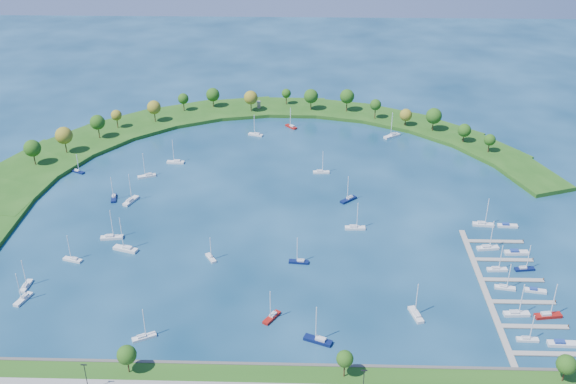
{
  "coord_description": "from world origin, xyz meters",
  "views": [
    {
      "loc": [
        12.38,
        -255.49,
        144.17
      ],
      "look_at": [
        5.0,
        5.0,
        4.0
      ],
      "focal_mm": 41.12,
      "sensor_mm": 36.0,
      "label": 1
    }
  ],
  "objects_px": {
    "moored_boat_18": "(147,175)",
    "moored_boat_19": "(78,171)",
    "harbor_tower": "(259,105)",
    "docked_boat_6": "(497,269)",
    "moored_boat_16": "(299,261)",
    "docked_boat_9": "(516,252)",
    "moored_boat_14": "(392,135)",
    "docked_boat_0": "(528,339)",
    "moored_boat_3": "(291,126)",
    "moored_boat_11": "(112,237)",
    "moored_boat_7": "(114,197)",
    "docked_boat_7": "(525,268)",
    "moored_boat_21": "(321,171)",
    "moored_boat_1": "(23,298)",
    "moored_boat_13": "(73,259)",
    "moored_boat_9": "(272,316)",
    "docked_boat_1": "(562,344)",
    "docked_boat_4": "(505,287)",
    "docked_boat_5": "(535,290)",
    "moored_boat_15": "(318,340)",
    "docked_boat_8": "(488,247)",
    "docked_boat_3": "(548,315)",
    "moored_boat_12": "(349,199)",
    "docked_boat_11": "(507,226)",
    "docked_boat_2": "(516,313)",
    "moored_boat_0": "(131,200)",
    "moored_boat_4": "(355,227)",
    "docked_boat_10": "(483,224)",
    "moored_boat_5": "(26,285)",
    "moored_boat_17": "(256,134)",
    "dock_system": "(505,290)",
    "moored_boat_6": "(126,248)",
    "moored_boat_2": "(211,257)"
  },
  "relations": [
    {
      "from": "moored_boat_17",
      "to": "docked_boat_9",
      "type": "xyz_separation_m",
      "value": [
        110.74,
        -113.92,
        -0.21
      ]
    },
    {
      "from": "moored_boat_16",
      "to": "docked_boat_9",
      "type": "height_order",
      "value": "moored_boat_16"
    },
    {
      "from": "harbor_tower",
      "to": "docked_boat_6",
      "type": "xyz_separation_m",
      "value": [
        101.1,
        -162.64,
        -3.19
      ]
    },
    {
      "from": "moored_boat_21",
      "to": "docked_boat_11",
      "type": "distance_m",
      "value": 91.31
    },
    {
      "from": "moored_boat_3",
      "to": "moored_boat_21",
      "type": "distance_m",
      "value": 59.15
    },
    {
      "from": "moored_boat_15",
      "to": "docked_boat_0",
      "type": "xyz_separation_m",
      "value": [
        68.04,
        2.53,
        -0.1
      ]
    },
    {
      "from": "moored_boat_5",
      "to": "docked_boat_10",
      "type": "height_order",
      "value": "docked_boat_10"
    },
    {
      "from": "moored_boat_11",
      "to": "moored_boat_19",
      "type": "relative_size",
      "value": 1.33
    },
    {
      "from": "docked_boat_4",
      "to": "docked_boat_5",
      "type": "xyz_separation_m",
      "value": [
        10.45,
        -1.47,
        -0.3
      ]
    },
    {
      "from": "moored_boat_14",
      "to": "docked_boat_9",
      "type": "distance_m",
      "value": 119.6
    },
    {
      "from": "harbor_tower",
      "to": "docked_boat_0",
      "type": "bearing_deg",
      "value": -63.42
    },
    {
      "from": "docked_boat_0",
      "to": "moored_boat_1",
      "type": "bearing_deg",
      "value": 175.84
    },
    {
      "from": "docked_boat_11",
      "to": "moored_boat_9",
      "type": "bearing_deg",
      "value": -144.4
    },
    {
      "from": "moored_boat_9",
      "to": "moored_boat_11",
      "type": "bearing_deg",
      "value": -93.38
    },
    {
      "from": "moored_boat_7",
      "to": "docked_boat_10",
      "type": "xyz_separation_m",
      "value": [
        161.84,
        -18.65,
        0.05
      ]
    },
    {
      "from": "moored_boat_21",
      "to": "docked_boat_3",
      "type": "distance_m",
      "value": 131.53
    },
    {
      "from": "docked_boat_10",
      "to": "docked_boat_11",
      "type": "xyz_separation_m",
      "value": [
        9.97,
        -0.71,
        -0.32
      ]
    },
    {
      "from": "moored_boat_12",
      "to": "docked_boat_11",
      "type": "height_order",
      "value": "moored_boat_12"
    },
    {
      "from": "docked_boat_1",
      "to": "docked_boat_5",
      "type": "distance_m",
      "value": 28.46
    },
    {
      "from": "moored_boat_1",
      "to": "moored_boat_13",
      "type": "relative_size",
      "value": 1.06
    },
    {
      "from": "docked_boat_8",
      "to": "moored_boat_17",
      "type": "bearing_deg",
      "value": 123.91
    },
    {
      "from": "moored_boat_13",
      "to": "moored_boat_11",
      "type": "bearing_deg",
      "value": -106.99
    },
    {
      "from": "moored_boat_15",
      "to": "docked_boat_8",
      "type": "relative_size",
      "value": 1.08
    },
    {
      "from": "moored_boat_0",
      "to": "moored_boat_1",
      "type": "relative_size",
      "value": 1.14
    },
    {
      "from": "moored_boat_13",
      "to": "moored_boat_18",
      "type": "relative_size",
      "value": 0.89
    },
    {
      "from": "docked_boat_1",
      "to": "docked_boat_7",
      "type": "relative_size",
      "value": 0.85
    },
    {
      "from": "moored_boat_19",
      "to": "moored_boat_21",
      "type": "relative_size",
      "value": 0.86
    },
    {
      "from": "moored_boat_1",
      "to": "docked_boat_4",
      "type": "distance_m",
      "value": 172.45
    },
    {
      "from": "docked_boat_1",
      "to": "docked_boat_7",
      "type": "distance_m",
      "value": 42.0
    },
    {
      "from": "moored_boat_3",
      "to": "moored_boat_5",
      "type": "relative_size",
      "value": 1.04
    },
    {
      "from": "moored_boat_18",
      "to": "docked_boat_1",
      "type": "relative_size",
      "value": 1.35
    },
    {
      "from": "moored_boat_0",
      "to": "moored_boat_4",
      "type": "bearing_deg",
      "value": -79.46
    },
    {
      "from": "dock_system",
      "to": "docked_boat_10",
      "type": "distance_m",
      "value": 45.9
    },
    {
      "from": "moored_boat_16",
      "to": "moored_boat_19",
      "type": "height_order",
      "value": "moored_boat_16"
    },
    {
      "from": "docked_boat_3",
      "to": "docked_boat_7",
      "type": "xyz_separation_m",
      "value": [
        0.03,
        27.79,
        -0.08
      ]
    },
    {
      "from": "docked_boat_0",
      "to": "moored_boat_11",
      "type": "bearing_deg",
      "value": 160.46
    },
    {
      "from": "moored_boat_11",
      "to": "docked_boat_4",
      "type": "height_order",
      "value": "moored_boat_11"
    },
    {
      "from": "moored_boat_7",
      "to": "docked_boat_7",
      "type": "bearing_deg",
      "value": 62.12
    },
    {
      "from": "moored_boat_16",
      "to": "docked_boat_5",
      "type": "relative_size",
      "value": 1.43
    },
    {
      "from": "moored_boat_14",
      "to": "docked_boat_3",
      "type": "distance_m",
      "value": 157.05
    },
    {
      "from": "moored_boat_2",
      "to": "docked_boat_8",
      "type": "distance_m",
      "value": 109.62
    },
    {
      "from": "moored_boat_15",
      "to": "docked_boat_11",
      "type": "xyz_separation_m",
      "value": [
        80.38,
        74.15,
        -0.35
      ]
    },
    {
      "from": "moored_boat_18",
      "to": "docked_boat_1",
      "type": "xyz_separation_m",
      "value": [
        159.64,
        -115.17,
        -0.23
      ]
    },
    {
      "from": "moored_boat_18",
      "to": "moored_boat_19",
      "type": "height_order",
      "value": "moored_boat_18"
    },
    {
      "from": "harbor_tower",
      "to": "docked_boat_2",
      "type": "distance_m",
      "value": 214.46
    },
    {
      "from": "docked_boat_2",
      "to": "docked_boat_6",
      "type": "relative_size",
      "value": 1.16
    },
    {
      "from": "docked_boat_0",
      "to": "moored_boat_3",
      "type": "bearing_deg",
      "value": 115.92
    },
    {
      "from": "moored_boat_12",
      "to": "docked_boat_4",
      "type": "relative_size",
      "value": 1.16
    },
    {
      "from": "moored_boat_2",
      "to": "docked_boat_3",
      "type": "bearing_deg",
      "value": 44.54
    },
    {
      "from": "moored_boat_6",
      "to": "moored_boat_16",
      "type": "distance_m",
      "value": 69.1
    }
  ]
}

